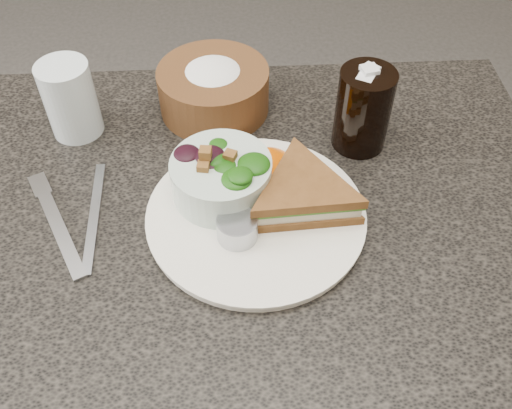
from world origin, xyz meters
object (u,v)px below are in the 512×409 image
object	(u,v)px
dining_table	(225,347)
sandwich	(303,194)
dinner_plate	(256,216)
water_glass	(70,99)
salad_bowl	(221,172)
dressing_ramekin	(237,228)
cola_glass	(364,107)
bread_basket	(213,83)

from	to	relation	value
dining_table	sandwich	distance (m)	0.43
dinner_plate	water_glass	distance (m)	0.34
salad_bowl	water_glass	distance (m)	0.28
dinner_plate	dressing_ramekin	world-z (taller)	dressing_ramekin
dining_table	dinner_plate	size ratio (longest dim) A/B	3.39
dining_table	dinner_plate	xyz separation A→B (m)	(0.06, -0.01, 0.38)
dining_table	cola_glass	size ratio (longest dim) A/B	7.16
sandwich	dining_table	bearing A→B (deg)	178.65
bread_basket	water_glass	distance (m)	0.22
dinner_plate	water_glass	world-z (taller)	water_glass
sandwich	cola_glass	distance (m)	0.17
salad_bowl	dining_table	bearing A→B (deg)	-109.28
dinner_plate	sandwich	xyz separation A→B (m)	(0.06, 0.01, 0.03)
sandwich	bread_basket	xyz separation A→B (m)	(-0.12, 0.23, 0.01)
dressing_ramekin	bread_basket	xyz separation A→B (m)	(-0.03, 0.28, 0.02)
dining_table	water_glass	distance (m)	0.52
sandwich	dinner_plate	bearing A→B (deg)	-174.05
sandwich	dressing_ramekin	size ratio (longest dim) A/B	3.26
dinner_plate	bread_basket	size ratio (longest dim) A/B	1.67
sandwich	salad_bowl	world-z (taller)	salad_bowl
dinner_plate	cola_glass	xyz separation A→B (m)	(0.17, 0.15, 0.06)
dining_table	cola_glass	xyz separation A→B (m)	(0.22, 0.14, 0.44)
bread_basket	cola_glass	xyz separation A→B (m)	(0.22, -0.09, 0.02)
bread_basket	dressing_ramekin	bearing A→B (deg)	-84.16
sandwich	dressing_ramekin	xyz separation A→B (m)	(-0.09, -0.05, -0.01)
dining_table	sandwich	world-z (taller)	sandwich
water_glass	salad_bowl	bearing A→B (deg)	-35.39
salad_bowl	dressing_ramekin	size ratio (longest dim) A/B	2.56
sandwich	cola_glass	xyz separation A→B (m)	(0.10, 0.14, 0.03)
salad_bowl	cola_glass	xyz separation A→B (m)	(0.21, 0.11, 0.02)
dinner_plate	bread_basket	bearing A→B (deg)	102.77
dining_table	dressing_ramekin	bearing A→B (deg)	-55.73
sandwich	salad_bowl	xyz separation A→B (m)	(-0.11, 0.03, 0.02)
cola_glass	dinner_plate	bearing A→B (deg)	-138.22
dressing_ramekin	cola_glass	size ratio (longest dim) A/B	0.39
dining_table	salad_bowl	size ratio (longest dim) A/B	7.26
dinner_plate	salad_bowl	distance (m)	0.08
dressing_ramekin	bread_basket	bearing A→B (deg)	95.84
dinner_plate	sandwich	size ratio (longest dim) A/B	1.68
salad_bowl	sandwich	bearing A→B (deg)	-15.38
dressing_ramekin	water_glass	world-z (taller)	water_glass
sandwich	cola_glass	bearing A→B (deg)	50.19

